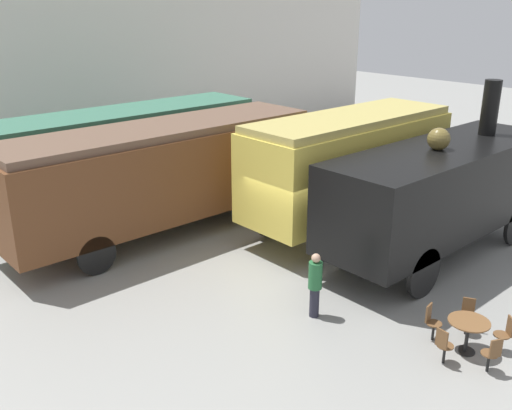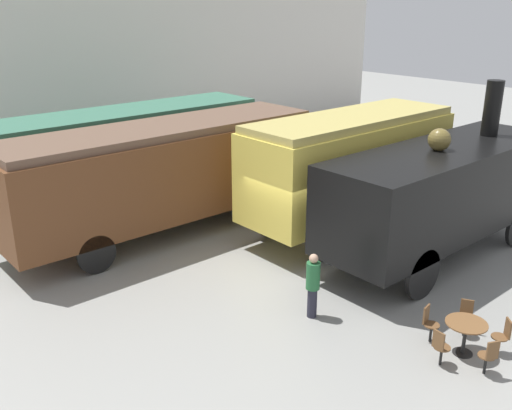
{
  "view_description": "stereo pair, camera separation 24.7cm",
  "coord_description": "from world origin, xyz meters",
  "px_view_note": "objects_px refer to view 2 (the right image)",
  "views": [
    {
      "loc": [
        -11.07,
        -10.98,
        7.39
      ],
      "look_at": [
        -0.37,
        1.0,
        1.6
      ],
      "focal_mm": 40.0,
      "sensor_mm": 36.0,
      "label": 1
    },
    {
      "loc": [
        -10.89,
        -11.14,
        7.39
      ],
      "look_at": [
        -0.37,
        1.0,
        1.6
      ],
      "focal_mm": 40.0,
      "sensor_mm": 36.0,
      "label": 2
    }
  ],
  "objects_px": {
    "visitor_person": "(313,283)",
    "streamlined_locomotive": "(150,144)",
    "passenger_coach_vintage": "(350,162)",
    "steam_locomotive": "(442,189)",
    "cafe_chair_0": "(503,334)",
    "passenger_coach_wooden": "(165,169)",
    "cafe_table_near": "(466,329)"
  },
  "relations": [
    {
      "from": "passenger_coach_wooden",
      "to": "steam_locomotive",
      "type": "distance_m",
      "value": 8.69
    },
    {
      "from": "passenger_coach_wooden",
      "to": "passenger_coach_vintage",
      "type": "height_order",
      "value": "passenger_coach_vintage"
    },
    {
      "from": "cafe_table_near",
      "to": "cafe_chair_0",
      "type": "height_order",
      "value": "cafe_chair_0"
    },
    {
      "from": "visitor_person",
      "to": "cafe_table_near",
      "type": "bearing_deg",
      "value": -67.0
    },
    {
      "from": "passenger_coach_vintage",
      "to": "steam_locomotive",
      "type": "relative_size",
      "value": 0.9
    },
    {
      "from": "passenger_coach_wooden",
      "to": "cafe_chair_0",
      "type": "distance_m",
      "value": 11.16
    },
    {
      "from": "streamlined_locomotive",
      "to": "passenger_coach_vintage",
      "type": "height_order",
      "value": "passenger_coach_vintage"
    },
    {
      "from": "streamlined_locomotive",
      "to": "cafe_chair_0",
      "type": "relative_size",
      "value": 14.43
    },
    {
      "from": "passenger_coach_wooden",
      "to": "visitor_person",
      "type": "height_order",
      "value": "passenger_coach_wooden"
    },
    {
      "from": "steam_locomotive",
      "to": "visitor_person",
      "type": "bearing_deg",
      "value": -179.73
    },
    {
      "from": "streamlined_locomotive",
      "to": "cafe_table_near",
      "type": "relative_size",
      "value": 13.86
    },
    {
      "from": "steam_locomotive",
      "to": "cafe_chair_0",
      "type": "height_order",
      "value": "steam_locomotive"
    },
    {
      "from": "visitor_person",
      "to": "streamlined_locomotive",
      "type": "bearing_deg",
      "value": 79.17
    },
    {
      "from": "passenger_coach_wooden",
      "to": "steam_locomotive",
      "type": "relative_size",
      "value": 1.25
    },
    {
      "from": "passenger_coach_vintage",
      "to": "visitor_person",
      "type": "height_order",
      "value": "passenger_coach_vintage"
    },
    {
      "from": "passenger_coach_wooden",
      "to": "cafe_table_near",
      "type": "distance_m",
      "value": 10.51
    },
    {
      "from": "passenger_coach_vintage",
      "to": "passenger_coach_wooden",
      "type": "bearing_deg",
      "value": 140.73
    },
    {
      "from": "passenger_coach_vintage",
      "to": "steam_locomotive",
      "type": "bearing_deg",
      "value": -82.48
    },
    {
      "from": "cafe_table_near",
      "to": "visitor_person",
      "type": "distance_m",
      "value": 3.58
    },
    {
      "from": "streamlined_locomotive",
      "to": "passenger_coach_wooden",
      "type": "relative_size",
      "value": 1.16
    },
    {
      "from": "passenger_coach_vintage",
      "to": "cafe_table_near",
      "type": "distance_m",
      "value": 7.66
    },
    {
      "from": "passenger_coach_vintage",
      "to": "streamlined_locomotive",
      "type": "bearing_deg",
      "value": 110.99
    },
    {
      "from": "streamlined_locomotive",
      "to": "steam_locomotive",
      "type": "distance_m",
      "value": 11.41
    },
    {
      "from": "steam_locomotive",
      "to": "cafe_table_near",
      "type": "distance_m",
      "value": 5.46
    },
    {
      "from": "streamlined_locomotive",
      "to": "visitor_person",
      "type": "distance_m",
      "value": 11.17
    },
    {
      "from": "cafe_chair_0",
      "to": "passenger_coach_wooden",
      "type": "bearing_deg",
      "value": -38.22
    },
    {
      "from": "cafe_chair_0",
      "to": "passenger_coach_vintage",
      "type": "bearing_deg",
      "value": -70.07
    },
    {
      "from": "passenger_coach_vintage",
      "to": "cafe_table_near",
      "type": "bearing_deg",
      "value": -119.25
    },
    {
      "from": "cafe_table_near",
      "to": "cafe_chair_0",
      "type": "distance_m",
      "value": 0.83
    },
    {
      "from": "passenger_coach_vintage",
      "to": "cafe_table_near",
      "type": "relative_size",
      "value": 8.64
    },
    {
      "from": "steam_locomotive",
      "to": "cafe_table_near",
      "type": "xyz_separation_m",
      "value": [
        -4.07,
        -3.31,
        -1.53
      ]
    },
    {
      "from": "passenger_coach_vintage",
      "to": "cafe_chair_0",
      "type": "bearing_deg",
      "value": -113.28
    }
  ]
}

